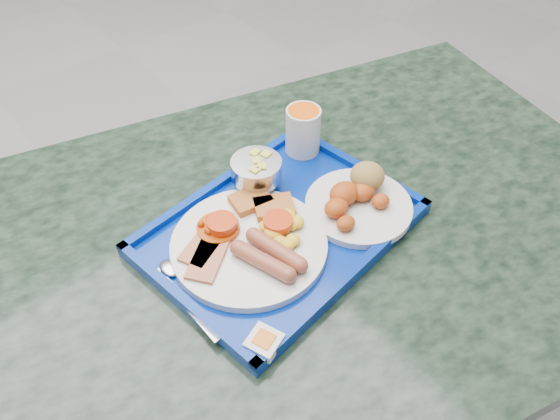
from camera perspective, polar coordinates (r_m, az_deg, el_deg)
name	(u,v)px	position (r m, az deg, el deg)	size (l,w,h in m)	color
floor	(130,268)	(1.91, -15.39, -5.88)	(6.00, 6.00, 0.00)	gray
table	(298,298)	(1.07, 1.87, -9.16)	(1.39, 1.09, 0.77)	gray
tray	(280,229)	(0.90, 0.00, -2.02)	(0.46, 0.37, 0.03)	#03248D
main_plate	(252,240)	(0.86, -2.90, -3.10)	(0.25, 0.25, 0.04)	silver
bread_plate	(358,198)	(0.93, 8.16, 1.22)	(0.18, 0.18, 0.06)	silver
fruit_bowl	(257,170)	(0.94, -2.46, 4.20)	(0.09, 0.09, 0.06)	#ACACAE
juice_cup	(303,129)	(1.02, 2.42, 8.41)	(0.06, 0.06, 0.09)	silver
spoon	(175,278)	(0.84, -10.88, -7.01)	(0.03, 0.16, 0.01)	#ACACAE
knife	(186,304)	(0.81, -9.83, -9.63)	(0.01, 0.16, 0.00)	#ACACAE
jam_packet	(264,342)	(0.76, -1.67, -13.62)	(0.06, 0.06, 0.02)	white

